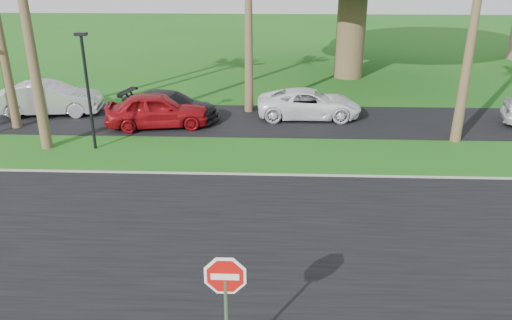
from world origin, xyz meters
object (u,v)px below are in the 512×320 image
(car_dark, at_px, (170,106))
(car_red, at_px, (158,110))
(car_silver, at_px, (49,99))
(stop_sign_near, at_px, (226,291))
(car_minivan, at_px, (309,104))

(car_dark, bearing_deg, car_red, 171.94)
(car_silver, height_order, car_dark, car_silver)
(car_silver, bearing_deg, stop_sign_near, -154.71)
(stop_sign_near, distance_m, car_dark, 15.96)
(stop_sign_near, bearing_deg, car_silver, 122.63)
(car_red, relative_size, car_dark, 0.99)
(car_red, distance_m, car_minivan, 7.17)
(stop_sign_near, xyz_separation_m, car_minivan, (2.45, 16.02, -1.09))
(car_dark, bearing_deg, car_minivan, -72.73)
(car_silver, relative_size, car_minivan, 0.99)
(car_dark, height_order, car_minivan, car_minivan)
(stop_sign_near, height_order, car_red, stop_sign_near)
(car_silver, distance_m, car_dark, 6.15)
(car_minivan, bearing_deg, car_red, 102.80)
(car_silver, xyz_separation_m, car_red, (5.74, -1.68, -0.02))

